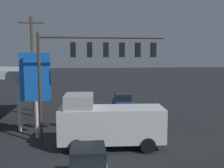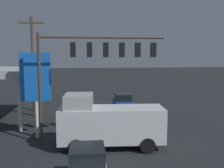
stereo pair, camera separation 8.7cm
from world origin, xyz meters
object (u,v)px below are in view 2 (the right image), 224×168
at_px(traffic_signal_assembly, 95,58).
at_px(utility_pole, 33,64).
at_px(price_sign, 36,80).
at_px(delivery_truck, 109,122).
at_px(sedan_waiting, 123,103).

xyz_separation_m(traffic_signal_assembly, utility_pole, (5.72, -8.11, -0.75)).
distance_m(price_sign, delivery_truck, 6.24).
height_order(traffic_signal_assembly, delivery_truck, traffic_signal_assembly).
distance_m(traffic_signal_assembly, sedan_waiting, 10.98).
height_order(traffic_signal_assembly, price_sign, traffic_signal_assembly).
distance_m(traffic_signal_assembly, delivery_truck, 4.45).
bearing_deg(traffic_signal_assembly, price_sign, -17.99).
bearing_deg(traffic_signal_assembly, delivery_truck, 124.48).
xyz_separation_m(traffic_signal_assembly, price_sign, (4.25, -1.38, -1.62)).
distance_m(traffic_signal_assembly, price_sign, 4.75).
relative_size(price_sign, sedan_waiting, 1.42).
relative_size(sedan_waiting, delivery_truck, 0.64).
bearing_deg(delivery_truck, utility_pole, -51.67).
bearing_deg(utility_pole, sedan_waiting, -173.11).
bearing_deg(price_sign, traffic_signal_assembly, 162.01).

